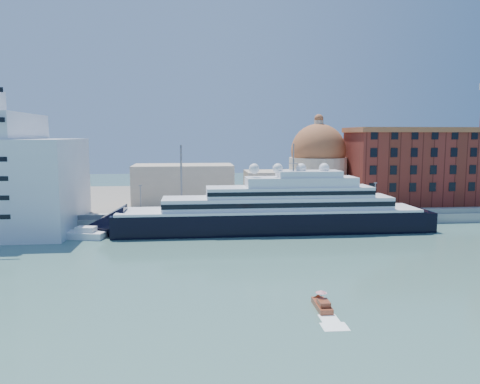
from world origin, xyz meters
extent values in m
plane|color=#386158|center=(0.00, 0.00, 0.00)|extent=(400.00, 400.00, 0.00)
cube|color=gray|center=(0.00, 34.00, 1.25)|extent=(180.00, 10.00, 2.50)
cube|color=slate|center=(0.00, 75.00, 1.00)|extent=(260.00, 72.00, 2.00)
cube|color=slate|center=(0.00, 29.50, 3.10)|extent=(180.00, 0.10, 1.20)
cube|color=black|center=(0.95, 23.00, 2.05)|extent=(72.73, 11.19, 6.06)
cone|color=black|center=(-37.28, 23.00, 2.05)|extent=(9.32, 11.19, 11.19)
cube|color=black|center=(37.32, 23.00, 1.86)|extent=(5.59, 10.26, 5.59)
cube|color=white|center=(0.95, 23.00, 5.31)|extent=(70.87, 11.38, 0.56)
cube|color=white|center=(2.82, 23.00, 6.99)|extent=(54.08, 9.32, 2.80)
cube|color=black|center=(2.82, 18.34, 6.99)|extent=(54.08, 0.15, 1.12)
cube|color=white|center=(5.61, 23.00, 9.60)|extent=(39.16, 8.39, 2.42)
cube|color=white|center=(8.41, 23.00, 11.94)|extent=(26.11, 7.46, 2.24)
cube|color=white|center=(10.28, 23.00, 13.80)|extent=(14.92, 6.53, 1.49)
cylinder|color=slate|center=(6.55, 23.00, 17.72)|extent=(0.28, 0.28, 6.53)
sphere|color=white|center=(-2.78, 23.00, 15.11)|extent=(2.42, 2.42, 2.42)
sphere|color=white|center=(2.82, 23.00, 15.11)|extent=(2.42, 2.42, 2.42)
sphere|color=white|center=(8.41, 23.00, 15.11)|extent=(2.42, 2.42, 2.42)
sphere|color=white|center=(14.01, 23.00, 15.11)|extent=(2.42, 2.42, 2.42)
cube|color=white|center=(-43.01, 20.49, 0.63)|extent=(13.26, 7.07, 1.68)
cube|color=white|center=(-40.96, 19.99, 2.00)|extent=(4.71, 3.55, 1.26)
cube|color=maroon|center=(-0.22, -26.94, 0.30)|extent=(1.84, 5.25, 0.87)
cube|color=maroon|center=(-0.23, -27.81, 1.04)|extent=(1.43, 2.20, 0.70)
cylinder|color=slate|center=(-0.21, -26.51, 1.39)|extent=(0.05, 0.05, 1.39)
cone|color=red|center=(-0.21, -26.51, 2.17)|extent=(1.56, 1.56, 0.35)
cube|color=maroon|center=(52.00, 52.00, 13.00)|extent=(42.00, 18.00, 22.00)
cube|color=#9A5632|center=(52.00, 52.00, 24.50)|extent=(43.00, 19.00, 1.50)
cylinder|color=beige|center=(22.00, 58.00, 9.00)|extent=(18.00, 18.00, 14.00)
sphere|color=#9A5632|center=(22.00, 58.00, 18.00)|extent=(17.00, 17.00, 17.00)
cylinder|color=beige|center=(22.00, 58.00, 26.00)|extent=(3.00, 3.00, 3.00)
cube|color=beige|center=(8.00, 56.00, 7.00)|extent=(18.00, 14.00, 10.00)
cube|color=beige|center=(-20.00, 58.00, 8.00)|extent=(30.00, 16.00, 12.00)
cylinder|color=slate|center=(-60.00, 31.00, 6.50)|extent=(0.24, 0.24, 8.00)
cube|color=slate|center=(-60.00, 31.00, 10.60)|extent=(0.80, 0.30, 0.25)
cylinder|color=slate|center=(-30.00, 31.00, 6.50)|extent=(0.24, 0.24, 8.00)
cube|color=slate|center=(-30.00, 31.00, 10.60)|extent=(0.80, 0.30, 0.25)
cylinder|color=slate|center=(0.00, 31.00, 6.50)|extent=(0.24, 0.24, 8.00)
cube|color=slate|center=(0.00, 31.00, 10.60)|extent=(0.80, 0.30, 0.25)
cylinder|color=slate|center=(30.00, 31.00, 6.50)|extent=(0.24, 0.24, 8.00)
cube|color=slate|center=(30.00, 31.00, 10.60)|extent=(0.80, 0.30, 0.25)
cylinder|color=slate|center=(-20.00, 33.00, 11.50)|extent=(0.50, 0.50, 18.00)
camera|label=1|loc=(-17.05, -85.29, 22.81)|focal=35.00mm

